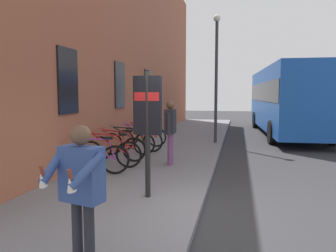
{
  "coord_description": "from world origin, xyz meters",
  "views": [
    {
      "loc": [
        -5.19,
        -0.6,
        2.07
      ],
      "look_at": [
        2.29,
        1.04,
        1.32
      ],
      "focal_mm": 34.33,
      "sensor_mm": 36.0,
      "label": 1
    }
  ],
  "objects_px": {
    "street_lamp": "(216,68)",
    "tourist_with_hotdogs": "(81,183)",
    "pedestrian_by_facade": "(170,126)",
    "bicycle_by_door": "(94,159)",
    "bicycle_under_window": "(143,136)",
    "bicycle_mid_rack": "(118,148)",
    "bicycle_beside_lamp": "(139,140)",
    "bicycle_leaning_wall": "(110,153)",
    "transit_info_sign": "(147,114)",
    "bicycle_far_end": "(128,143)",
    "city_bus": "(287,98)"
  },
  "relations": [
    {
      "from": "bicycle_mid_rack",
      "to": "tourist_with_hotdogs",
      "type": "distance_m",
      "value": 6.03
    },
    {
      "from": "bicycle_mid_rack",
      "to": "city_bus",
      "type": "xyz_separation_m",
      "value": [
        8.59,
        -5.85,
        1.41
      ]
    },
    {
      "from": "bicycle_mid_rack",
      "to": "pedestrian_by_facade",
      "type": "distance_m",
      "value": 1.77
    },
    {
      "from": "bicycle_mid_rack",
      "to": "city_bus",
      "type": "relative_size",
      "value": 0.17
    },
    {
      "from": "bicycle_mid_rack",
      "to": "bicycle_beside_lamp",
      "type": "distance_m",
      "value": 1.72
    },
    {
      "from": "city_bus",
      "to": "bicycle_beside_lamp",
      "type": "bearing_deg",
      "value": 140.11
    },
    {
      "from": "bicycle_under_window",
      "to": "pedestrian_by_facade",
      "type": "xyz_separation_m",
      "value": [
        -2.79,
        -1.64,
        0.7
      ]
    },
    {
      "from": "bicycle_by_door",
      "to": "bicycle_beside_lamp",
      "type": "distance_m",
      "value": 3.38
    },
    {
      "from": "city_bus",
      "to": "tourist_with_hotdogs",
      "type": "distance_m",
      "value": 14.88
    },
    {
      "from": "bicycle_by_door",
      "to": "bicycle_far_end",
      "type": "height_order",
      "value": "same"
    },
    {
      "from": "bicycle_leaning_wall",
      "to": "transit_info_sign",
      "type": "relative_size",
      "value": 0.74
    },
    {
      "from": "bicycle_leaning_wall",
      "to": "bicycle_mid_rack",
      "type": "xyz_separation_m",
      "value": [
        0.84,
        0.11,
        0.0
      ]
    },
    {
      "from": "bicycle_leaning_wall",
      "to": "bicycle_far_end",
      "type": "height_order",
      "value": "same"
    },
    {
      "from": "bicycle_beside_lamp",
      "to": "transit_info_sign",
      "type": "height_order",
      "value": "transit_info_sign"
    },
    {
      "from": "bicycle_leaning_wall",
      "to": "bicycle_beside_lamp",
      "type": "bearing_deg",
      "value": -0.03
    },
    {
      "from": "transit_info_sign",
      "to": "bicycle_mid_rack",
      "type": "bearing_deg",
      "value": 30.67
    },
    {
      "from": "bicycle_far_end",
      "to": "bicycle_beside_lamp",
      "type": "distance_m",
      "value": 0.77
    },
    {
      "from": "pedestrian_by_facade",
      "to": "bicycle_by_door",
      "type": "bearing_deg",
      "value": 134.13
    },
    {
      "from": "bicycle_leaning_wall",
      "to": "bicycle_far_end",
      "type": "distance_m",
      "value": 1.8
    },
    {
      "from": "bicycle_beside_lamp",
      "to": "bicycle_under_window",
      "type": "height_order",
      "value": "same"
    },
    {
      "from": "transit_info_sign",
      "to": "street_lamp",
      "type": "bearing_deg",
      "value": -5.88
    },
    {
      "from": "bicycle_by_door",
      "to": "city_bus",
      "type": "xyz_separation_m",
      "value": [
        10.26,
        -5.82,
        1.41
      ]
    },
    {
      "from": "pedestrian_by_facade",
      "to": "tourist_with_hotdogs",
      "type": "height_order",
      "value": "pedestrian_by_facade"
    },
    {
      "from": "bicycle_leaning_wall",
      "to": "tourist_with_hotdogs",
      "type": "relative_size",
      "value": 1.08
    },
    {
      "from": "city_bus",
      "to": "transit_info_sign",
      "type": "bearing_deg",
      "value": 160.74
    },
    {
      "from": "bicycle_by_door",
      "to": "transit_info_sign",
      "type": "bearing_deg",
      "value": -127.66
    },
    {
      "from": "pedestrian_by_facade",
      "to": "street_lamp",
      "type": "distance_m",
      "value": 4.97
    },
    {
      "from": "bicycle_beside_lamp",
      "to": "city_bus",
      "type": "height_order",
      "value": "city_bus"
    },
    {
      "from": "transit_info_sign",
      "to": "pedestrian_by_facade",
      "type": "distance_m",
      "value": 2.94
    },
    {
      "from": "bicycle_mid_rack",
      "to": "street_lamp",
      "type": "height_order",
      "value": "street_lamp"
    },
    {
      "from": "transit_info_sign",
      "to": "pedestrian_by_facade",
      "type": "relative_size",
      "value": 1.34
    },
    {
      "from": "street_lamp",
      "to": "bicycle_by_door",
      "type": "bearing_deg",
      "value": 157.27
    },
    {
      "from": "bicycle_leaning_wall",
      "to": "bicycle_far_end",
      "type": "relative_size",
      "value": 1.01
    },
    {
      "from": "bicycle_leaning_wall",
      "to": "bicycle_under_window",
      "type": "distance_m",
      "value": 3.5
    },
    {
      "from": "street_lamp",
      "to": "tourist_with_hotdogs",
      "type": "bearing_deg",
      "value": 175.83
    },
    {
      "from": "pedestrian_by_facade",
      "to": "bicycle_under_window",
      "type": "bearing_deg",
      "value": 30.42
    },
    {
      "from": "bicycle_mid_rack",
      "to": "bicycle_by_door",
      "type": "bearing_deg",
      "value": -178.82
    },
    {
      "from": "bicycle_by_door",
      "to": "tourist_with_hotdogs",
      "type": "xyz_separation_m",
      "value": [
        -4.05,
        -1.79,
        0.62
      ]
    },
    {
      "from": "bicycle_far_end",
      "to": "transit_info_sign",
      "type": "relative_size",
      "value": 0.73
    },
    {
      "from": "bicycle_far_end",
      "to": "street_lamp",
      "type": "height_order",
      "value": "street_lamp"
    },
    {
      "from": "transit_info_sign",
      "to": "tourist_with_hotdogs",
      "type": "relative_size",
      "value": 1.47
    },
    {
      "from": "bicycle_beside_lamp",
      "to": "bicycle_mid_rack",
      "type": "bearing_deg",
      "value": 176.37
    },
    {
      "from": "bicycle_leaning_wall",
      "to": "pedestrian_by_facade",
      "type": "bearing_deg",
      "value": -64.95
    },
    {
      "from": "bicycle_by_door",
      "to": "bicycle_mid_rack",
      "type": "height_order",
      "value": "same"
    },
    {
      "from": "bicycle_leaning_wall",
      "to": "transit_info_sign",
      "type": "xyz_separation_m",
      "value": [
        -2.19,
        -1.69,
        1.21
      ]
    },
    {
      "from": "bicycle_by_door",
      "to": "bicycle_under_window",
      "type": "xyz_separation_m",
      "value": [
        4.33,
        0.06,
        0.0
      ]
    },
    {
      "from": "bicycle_by_door",
      "to": "bicycle_mid_rack",
      "type": "bearing_deg",
      "value": 1.18
    },
    {
      "from": "bicycle_leaning_wall",
      "to": "bicycle_beside_lamp",
      "type": "relative_size",
      "value": 1.0
    },
    {
      "from": "bicycle_under_window",
      "to": "bicycle_far_end",
      "type": "bearing_deg",
      "value": -179.46
    },
    {
      "from": "bicycle_far_end",
      "to": "tourist_with_hotdogs",
      "type": "xyz_separation_m",
      "value": [
        -6.67,
        -1.83,
        0.62
      ]
    }
  ]
}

